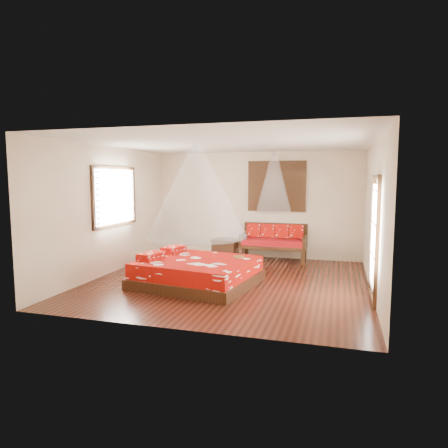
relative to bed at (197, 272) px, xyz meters
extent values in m
cube|color=black|center=(0.56, 0.40, -0.26)|extent=(5.50, 5.50, 0.02)
cube|color=silver|center=(0.56, 0.40, 2.56)|extent=(5.50, 5.50, 0.02)
cube|color=#C8B792|center=(-2.20, 0.40, 1.15)|extent=(0.02, 5.50, 2.80)
cube|color=#C8B792|center=(3.32, 0.40, 1.15)|extent=(0.02, 5.50, 2.80)
cube|color=#C8B792|center=(0.56, 3.16, 1.15)|extent=(5.50, 0.02, 2.80)
cube|color=#C8B792|center=(0.56, -2.36, 1.15)|extent=(5.50, 0.02, 2.80)
cube|color=black|center=(0.02, 0.00, -0.15)|extent=(2.46, 2.29, 0.20)
cube|color=#9F0C05|center=(0.02, 0.00, 0.10)|extent=(2.35, 2.18, 0.30)
cube|color=#9F0C05|center=(-0.85, -0.28, 0.32)|extent=(0.40, 0.61, 0.15)
cube|color=#9F0C05|center=(-0.72, 0.54, 0.32)|extent=(0.40, 0.61, 0.15)
cube|color=black|center=(0.33, 2.39, -0.04)|extent=(0.08, 0.08, 0.42)
cube|color=black|center=(1.87, 2.39, -0.04)|extent=(0.08, 0.08, 0.42)
cube|color=black|center=(0.33, 3.01, -0.04)|extent=(0.08, 0.08, 0.42)
cube|color=black|center=(1.87, 3.01, -0.04)|extent=(0.08, 0.08, 0.42)
cube|color=black|center=(1.10, 2.70, 0.13)|extent=(1.66, 0.74, 0.08)
cube|color=maroon|center=(1.10, 2.70, 0.24)|extent=(1.60, 0.68, 0.14)
cube|color=black|center=(1.10, 3.03, 0.42)|extent=(1.66, 0.06, 0.55)
cube|color=black|center=(0.31, 2.70, 0.29)|extent=(0.06, 0.74, 0.30)
cube|color=black|center=(1.89, 2.70, 0.29)|extent=(0.06, 0.74, 0.30)
cube|color=#9F0C05|center=(0.55, 2.91, 0.48)|extent=(0.35, 0.19, 0.37)
cube|color=#9F0C05|center=(0.92, 2.91, 0.48)|extent=(0.35, 0.19, 0.37)
cube|color=#9F0C05|center=(1.29, 2.91, 0.48)|extent=(0.35, 0.19, 0.37)
cube|color=#9F0C05|center=(1.66, 2.91, 0.48)|extent=(0.35, 0.19, 0.37)
cube|color=black|center=(-0.18, 2.85, -0.03)|extent=(0.77, 0.63, 0.44)
cube|color=black|center=(-0.18, 2.85, 0.22)|extent=(0.82, 0.68, 0.05)
cube|color=black|center=(1.10, 3.12, 1.65)|extent=(1.52, 0.06, 1.32)
cube|color=black|center=(1.10, 3.11, 1.65)|extent=(1.35, 0.04, 1.10)
cube|color=black|center=(-2.16, 0.60, 1.45)|extent=(0.08, 1.74, 1.34)
cube|color=white|center=(-2.12, 0.60, 1.45)|extent=(0.04, 1.54, 1.10)
cube|color=black|center=(3.28, -0.20, 0.80)|extent=(0.08, 1.02, 2.16)
cube|color=white|center=(3.26, -0.20, 0.90)|extent=(0.03, 0.82, 1.70)
cylinder|color=brown|center=(0.76, 0.42, 0.26)|extent=(0.22, 0.22, 0.03)
cone|color=white|center=(0.02, 0.00, 1.60)|extent=(1.98, 1.98, 1.80)
cone|color=white|center=(1.10, 2.65, 1.75)|extent=(0.89, 0.89, 1.50)
camera|label=1|loc=(2.69, -7.33, 1.83)|focal=32.00mm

